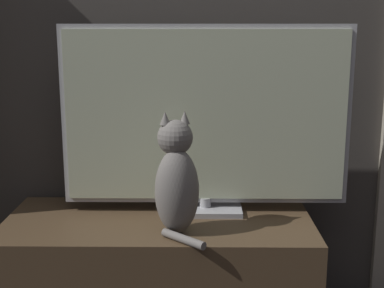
{
  "coord_description": "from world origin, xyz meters",
  "views": [
    {
      "loc": [
        0.15,
        -0.95,
        1.12
      ],
      "look_at": [
        0.13,
        0.9,
        0.71
      ],
      "focal_mm": 50.0,
      "sensor_mm": 36.0,
      "label": 1
    }
  ],
  "objects": [
    {
      "name": "tv_stand",
      "position": [
        0.0,
        0.92,
        0.21
      ],
      "size": [
        1.14,
        0.51,
        0.42
      ],
      "color": "brown",
      "rests_on": "ground_plane"
    },
    {
      "name": "cat",
      "position": [
        0.07,
        0.8,
        0.61
      ],
      "size": [
        0.19,
        0.27,
        0.42
      ],
      "rotation": [
        0.0,
        0.0,
        0.24
      ],
      "color": "gray",
      "rests_on": "tv_stand"
    },
    {
      "name": "tv",
      "position": [
        0.18,
        1.01,
        0.78
      ],
      "size": [
        1.08,
        0.17,
        0.71
      ],
      "color": "#B7B7BC",
      "rests_on": "tv_stand"
    }
  ]
}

